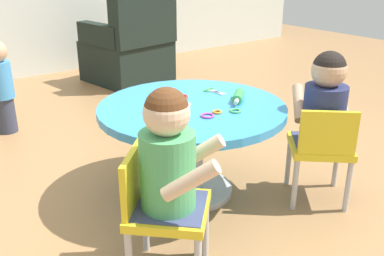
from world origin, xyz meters
The scene contains 16 objects.
ground_plane centered at (0.00, 0.00, 0.00)m, with size 10.00×10.00×0.00m, color #9E7247.
craft_table centered at (0.00, 0.00, 0.39)m, with size 0.96×0.96×0.50m.
child_chair_left centered at (-0.49, -0.44, 0.31)m, with size 0.42×0.42×0.54m.
seated_child_left centered at (-0.46, -0.47, 0.53)m, with size 0.43×0.43×0.51m.
child_chair_right centered at (0.47, -0.47, 0.31)m, with size 0.42×0.42×0.54m.
seated_child_right centered at (0.49, -0.44, 0.53)m, with size 0.43×0.44×0.51m.
armchair_dark centered at (0.86, 2.15, 0.31)m, with size 0.80×0.82×0.85m.
toddler_standing centered at (-0.55, 1.51, 0.36)m, with size 0.17×0.17×0.67m.
rolling_pin centered at (0.24, -0.09, 0.53)m, with size 0.19×0.16×0.05m.
craft_scissors centered at (0.23, 0.12, 0.50)m, with size 0.08×0.14×0.01m.
playdough_blob_0 centered at (-0.07, 0.00, 0.51)m, with size 0.10×0.10×0.02m, color #8CCCF2.
playdough_blob_1 centered at (-0.07, 0.14, 0.51)m, with size 0.11×0.11×0.01m, color #CC99E5.
cookie_cutter_0 centered at (0.11, -0.21, 0.51)m, with size 0.06×0.06×0.01m, color #4CB259.
cookie_cutter_1 centered at (-0.04, -0.18, 0.51)m, with size 0.07×0.07×0.01m, color #D83FA5.
cookie_cutter_2 centered at (0.03, -0.17, 0.51)m, with size 0.05×0.05×0.01m, color orange.
cookie_cutter_3 centered at (0.03, 0.13, 0.51)m, with size 0.06×0.06×0.01m, color red.
Camera 1 is at (-1.27, -1.66, 1.22)m, focal length 40.79 mm.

